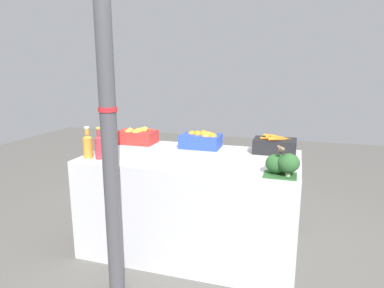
{
  "coord_description": "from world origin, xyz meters",
  "views": [
    {
      "loc": [
        0.82,
        -2.65,
        1.56
      ],
      "look_at": [
        0.0,
        0.0,
        0.94
      ],
      "focal_mm": 32.0,
      "sensor_mm": 36.0,
      "label": 1
    }
  ],
  "objects": [
    {
      "name": "ground_plane",
      "position": [
        0.0,
        0.0,
        0.0
      ],
      "size": [
        10.0,
        10.0,
        0.0
      ],
      "primitive_type": "plane",
      "color": "#605E59"
    },
    {
      "name": "market_table",
      "position": [
        0.0,
        0.0,
        0.42
      ],
      "size": [
        1.76,
        0.94,
        0.84
      ],
      "primitive_type": "cube",
      "color": "silver",
      "rests_on": "ground_plane"
    },
    {
      "name": "support_pole",
      "position": [
        -0.33,
        -0.74,
        1.19
      ],
      "size": [
        0.12,
        0.12,
        2.37
      ],
      "color": "#4C4C51",
      "rests_on": "ground_plane"
    },
    {
      "name": "apple_crate",
      "position": [
        -0.65,
        0.3,
        0.91
      ],
      "size": [
        0.36,
        0.24,
        0.16
      ],
      "color": "red",
      "rests_on": "market_table"
    },
    {
      "name": "orange_crate",
      "position": [
        -0.0,
        0.3,
        0.91
      ],
      "size": [
        0.36,
        0.24,
        0.16
      ],
      "color": "#2847B7",
      "rests_on": "market_table"
    },
    {
      "name": "carrot_crate",
      "position": [
        0.65,
        0.3,
        0.91
      ],
      "size": [
        0.36,
        0.24,
        0.16
      ],
      "color": "black",
      "rests_on": "market_table"
    },
    {
      "name": "broccoli_pile",
      "position": [
        0.76,
        -0.33,
        0.92
      ],
      "size": [
        0.23,
        0.19,
        0.16
      ],
      "color": "#2D602D",
      "rests_on": "market_table"
    },
    {
      "name": "juice_bottle_amber",
      "position": [
        -0.79,
        -0.31,
        0.95
      ],
      "size": [
        0.08,
        0.08,
        0.26
      ],
      "color": "gold",
      "rests_on": "market_table"
    },
    {
      "name": "juice_bottle_ruby",
      "position": [
        -0.68,
        -0.31,
        0.95
      ],
      "size": [
        0.07,
        0.07,
        0.26
      ],
      "color": "#B2333D",
      "rests_on": "market_table"
    },
    {
      "name": "sparrow_bird",
      "position": [
        0.73,
        -0.37,
        1.03
      ],
      "size": [
        0.06,
        0.13,
        0.05
      ],
      "rotation": [
        0.0,
        0.0,
        -1.26
      ],
      "color": "#4C3D2D",
      "rests_on": "broccoli_pile"
    }
  ]
}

